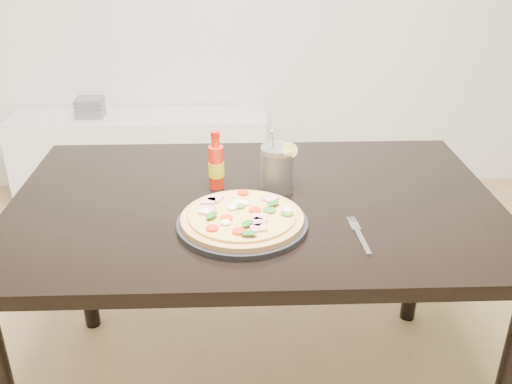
{
  "coord_description": "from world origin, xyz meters",
  "views": [
    {
      "loc": [
        -0.26,
        -0.94,
        1.49
      ],
      "look_at": [
        -0.21,
        0.4,
        0.83
      ],
      "focal_mm": 40.0,
      "sensor_mm": 36.0,
      "label": 1
    }
  ],
  "objects_px": {
    "pizza": "(242,217)",
    "fork": "(359,234)",
    "media_console": "(142,157)",
    "hot_sauce_bottle": "(216,166)",
    "plate": "(242,224)",
    "dining_table": "(255,224)",
    "cola_cup": "(278,169)"
  },
  "relations": [
    {
      "from": "dining_table",
      "to": "plate",
      "type": "distance_m",
      "value": 0.19
    },
    {
      "from": "pizza",
      "to": "fork",
      "type": "xyz_separation_m",
      "value": [
        0.3,
        -0.06,
        -0.02
      ]
    },
    {
      "from": "cola_cup",
      "to": "media_console",
      "type": "height_order",
      "value": "cola_cup"
    },
    {
      "from": "hot_sauce_bottle",
      "to": "fork",
      "type": "bearing_deg",
      "value": -38.81
    },
    {
      "from": "plate",
      "to": "cola_cup",
      "type": "bearing_deg",
      "value": 64.43
    },
    {
      "from": "cola_cup",
      "to": "media_console",
      "type": "bearing_deg",
      "value": 113.99
    },
    {
      "from": "dining_table",
      "to": "pizza",
      "type": "distance_m",
      "value": 0.2
    },
    {
      "from": "pizza",
      "to": "plate",
      "type": "bearing_deg",
      "value": -74.78
    },
    {
      "from": "dining_table",
      "to": "cola_cup",
      "type": "bearing_deg",
      "value": 42.46
    },
    {
      "from": "dining_table",
      "to": "pizza",
      "type": "relative_size",
      "value": 4.36
    },
    {
      "from": "pizza",
      "to": "fork",
      "type": "distance_m",
      "value": 0.3
    },
    {
      "from": "fork",
      "to": "media_console",
      "type": "bearing_deg",
      "value": 112.2
    },
    {
      "from": "fork",
      "to": "cola_cup",
      "type": "bearing_deg",
      "value": 120.55
    },
    {
      "from": "hot_sauce_bottle",
      "to": "fork",
      "type": "xyz_separation_m",
      "value": [
        0.37,
        -0.3,
        -0.07
      ]
    },
    {
      "from": "media_console",
      "to": "pizza",
      "type": "bearing_deg",
      "value": -72.1
    },
    {
      "from": "dining_table",
      "to": "fork",
      "type": "xyz_separation_m",
      "value": [
        0.26,
        -0.22,
        0.09
      ]
    },
    {
      "from": "pizza",
      "to": "fork",
      "type": "relative_size",
      "value": 1.7
    },
    {
      "from": "fork",
      "to": "plate",
      "type": "bearing_deg",
      "value": 166.05
    },
    {
      "from": "dining_table",
      "to": "hot_sauce_bottle",
      "type": "relative_size",
      "value": 7.93
    },
    {
      "from": "plate",
      "to": "pizza",
      "type": "distance_m",
      "value": 0.02
    },
    {
      "from": "fork",
      "to": "media_console",
      "type": "xyz_separation_m",
      "value": [
        -0.85,
        1.76,
        -0.5
      ]
    },
    {
      "from": "pizza",
      "to": "cola_cup",
      "type": "height_order",
      "value": "cola_cup"
    },
    {
      "from": "dining_table",
      "to": "cola_cup",
      "type": "xyz_separation_m",
      "value": [
        0.07,
        0.06,
        0.15
      ]
    },
    {
      "from": "plate",
      "to": "cola_cup",
      "type": "relative_size",
      "value": 1.79
    },
    {
      "from": "plate",
      "to": "dining_table",
      "type": "bearing_deg",
      "value": 76.89
    },
    {
      "from": "dining_table",
      "to": "media_console",
      "type": "bearing_deg",
      "value": 110.85
    },
    {
      "from": "hot_sauce_bottle",
      "to": "dining_table",
      "type": "bearing_deg",
      "value": -36.61
    },
    {
      "from": "plate",
      "to": "fork",
      "type": "xyz_separation_m",
      "value": [
        0.3,
        -0.05,
        -0.01
      ]
    },
    {
      "from": "plate",
      "to": "cola_cup",
      "type": "xyz_separation_m",
      "value": [
        0.11,
        0.23,
        0.06
      ]
    },
    {
      "from": "dining_table",
      "to": "plate",
      "type": "xyz_separation_m",
      "value": [
        -0.04,
        -0.16,
        0.09
      ]
    },
    {
      "from": "media_console",
      "to": "fork",
      "type": "bearing_deg",
      "value": -64.28
    },
    {
      "from": "dining_table",
      "to": "plate",
      "type": "relative_size",
      "value": 4.07
    }
  ]
}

